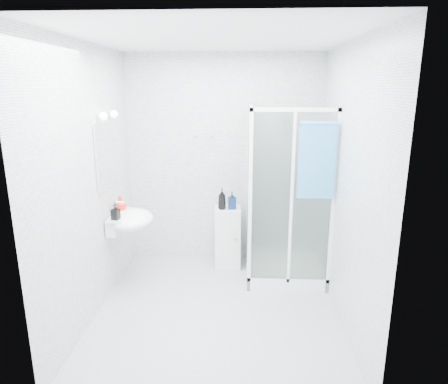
# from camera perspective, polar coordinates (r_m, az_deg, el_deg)

# --- Properties ---
(room) EXTENTS (2.40, 2.60, 2.60)m
(room) POSITION_cam_1_polar(r_m,az_deg,el_deg) (3.73, -1.05, 0.87)
(room) COLOR white
(room) RESTS_ON ground
(shower_enclosure) EXTENTS (0.90, 0.95, 2.00)m
(shower_enclosure) POSITION_cam_1_polar(r_m,az_deg,el_deg) (4.73, 7.84, -7.06)
(shower_enclosure) COLOR white
(shower_enclosure) RESTS_ON ground
(wall_basin) EXTENTS (0.46, 0.56, 0.35)m
(wall_basin) POSITION_cam_1_polar(r_m,az_deg,el_deg) (4.47, -13.35, -3.88)
(wall_basin) COLOR white
(wall_basin) RESTS_ON ground
(mirror) EXTENTS (0.02, 0.60, 0.70)m
(mirror) POSITION_cam_1_polar(r_m,az_deg,el_deg) (4.36, -16.41, 5.00)
(mirror) COLOR white
(mirror) RESTS_ON room
(vanity_lights) EXTENTS (0.10, 0.40, 0.08)m
(vanity_lights) POSITION_cam_1_polar(r_m,az_deg,el_deg) (4.30, -16.19, 10.53)
(vanity_lights) COLOR silver
(vanity_lights) RESTS_ON room
(wall_hooks) EXTENTS (0.23, 0.06, 0.03)m
(wall_hooks) POSITION_cam_1_polar(r_m,az_deg,el_deg) (4.92, -2.97, 8.04)
(wall_hooks) COLOR silver
(wall_hooks) RESTS_ON room
(storage_cabinet) EXTENTS (0.33, 0.35, 0.76)m
(storage_cabinet) POSITION_cam_1_polar(r_m,az_deg,el_deg) (5.01, 0.52, -6.47)
(storage_cabinet) COLOR white
(storage_cabinet) RESTS_ON ground
(hand_towel) EXTENTS (0.36, 0.05, 0.78)m
(hand_towel) POSITION_cam_1_polar(r_m,az_deg,el_deg) (4.10, 13.12, 4.67)
(hand_towel) COLOR #3587C9
(hand_towel) RESTS_ON shower_enclosure
(shampoo_bottle_a) EXTENTS (0.11, 0.11, 0.25)m
(shampoo_bottle_a) POSITION_cam_1_polar(r_m,az_deg,el_deg) (4.81, -0.29, -1.01)
(shampoo_bottle_a) COLOR black
(shampoo_bottle_a) RESTS_ON storage_cabinet
(shampoo_bottle_b) EXTENTS (0.11, 0.11, 0.21)m
(shampoo_bottle_b) POSITION_cam_1_polar(r_m,az_deg,el_deg) (4.83, 1.14, -1.20)
(shampoo_bottle_b) COLOR #0D2150
(shampoo_bottle_b) RESTS_ON storage_cabinet
(soap_dispenser_orange) EXTENTS (0.14, 0.14, 0.17)m
(soap_dispenser_orange) POSITION_cam_1_polar(r_m,az_deg,el_deg) (4.56, -14.60, -1.61)
(soap_dispenser_orange) COLOR red
(soap_dispenser_orange) RESTS_ON wall_basin
(soap_dispenser_black) EXTENTS (0.09, 0.10, 0.16)m
(soap_dispenser_black) POSITION_cam_1_polar(r_m,az_deg,el_deg) (4.28, -15.25, -2.77)
(soap_dispenser_black) COLOR black
(soap_dispenser_black) RESTS_ON wall_basin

